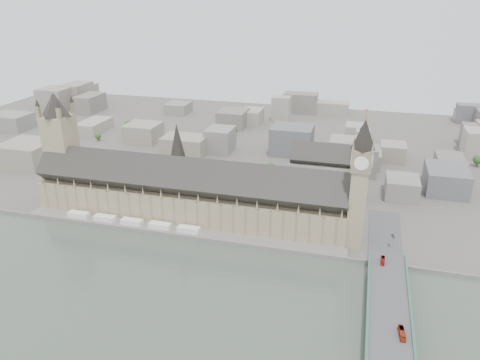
% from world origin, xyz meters
% --- Properties ---
extents(ground, '(900.00, 900.00, 0.00)m').
position_xyz_m(ground, '(0.00, 0.00, 0.00)').
color(ground, '#595651').
rests_on(ground, ground).
extents(embankment_wall, '(600.00, 1.50, 3.00)m').
position_xyz_m(embankment_wall, '(0.00, -15.00, 1.50)').
color(embankment_wall, slate).
rests_on(embankment_wall, ground).
extents(river_terrace, '(270.00, 15.00, 2.00)m').
position_xyz_m(river_terrace, '(0.00, -7.50, 1.00)').
color(river_terrace, slate).
rests_on(river_terrace, ground).
extents(terrace_tents, '(118.00, 7.00, 4.00)m').
position_xyz_m(terrace_tents, '(-40.00, -7.00, 4.00)').
color(terrace_tents, white).
rests_on(terrace_tents, river_terrace).
extents(palace_of_westminster, '(265.00, 40.73, 55.44)m').
position_xyz_m(palace_of_westminster, '(0.00, 19.70, 22.71)').
color(palace_of_westminster, tan).
rests_on(palace_of_westminster, ground).
extents(elizabeth_tower, '(17.00, 17.00, 107.50)m').
position_xyz_m(elizabeth_tower, '(138.00, 8.00, 58.09)').
color(elizabeth_tower, tan).
rests_on(elizabeth_tower, ground).
extents(victoria_tower, '(30.00, 30.00, 100.00)m').
position_xyz_m(victoria_tower, '(-122.00, 26.00, 55.20)').
color(victoria_tower, tan).
rests_on(victoria_tower, ground).
extents(central_tower, '(13.00, 13.00, 48.00)m').
position_xyz_m(central_tower, '(-10.00, 26.00, 57.92)').
color(central_tower, gray).
rests_on(central_tower, ground).
extents(westminster_bridge, '(25.00, 325.00, 10.25)m').
position_xyz_m(westminster_bridge, '(162.00, -87.50, 5.12)').
color(westminster_bridge, '#474749').
rests_on(westminster_bridge, ground).
extents(westminster_abbey, '(68.00, 36.00, 64.00)m').
position_xyz_m(westminster_abbey, '(110.92, 95.00, 25.08)').
color(westminster_abbey, gray).
rests_on(westminster_abbey, ground).
extents(city_skyline_inland, '(720.00, 360.00, 38.00)m').
position_xyz_m(city_skyline_inland, '(0.00, 245.00, 19.00)').
color(city_skyline_inland, gray).
rests_on(city_skyline_inland, ground).
extents(park_trees, '(110.00, 30.00, 15.00)m').
position_xyz_m(park_trees, '(-10.00, 60.00, 7.50)').
color(park_trees, '#24491A').
rests_on(park_trees, ground).
extents(red_bus_north, '(2.78, 10.50, 2.90)m').
position_xyz_m(red_bus_north, '(158.70, -26.68, 11.70)').
color(red_bus_north, red).
rests_on(red_bus_north, westminster_bridge).
extents(red_bus_south, '(3.90, 11.88, 3.25)m').
position_xyz_m(red_bus_south, '(167.93, -99.04, 11.87)').
color(red_bus_south, '#BB3517').
rests_on(red_bus_south, westminster_bridge).
extents(car_silver, '(3.07, 5.21, 1.62)m').
position_xyz_m(car_silver, '(167.68, -96.44, 11.06)').
color(car_silver, gray).
rests_on(car_silver, westminster_bridge).
extents(car_approach, '(3.06, 5.49, 1.50)m').
position_xyz_m(car_approach, '(166.44, 11.37, 11.00)').
color(car_approach, gray).
rests_on(car_approach, westminster_bridge).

